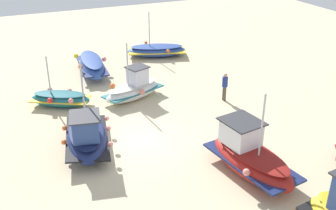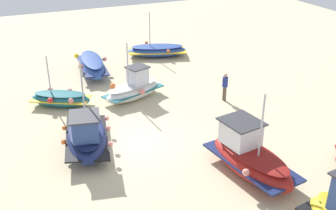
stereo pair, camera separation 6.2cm
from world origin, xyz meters
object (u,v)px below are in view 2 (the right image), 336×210
at_px(fishing_boat_2, 92,65).
at_px(fishing_boat_7, 61,99).
at_px(person_walking, 225,85).
at_px(fishing_boat_1, 249,157).
at_px(fishing_boat_4, 134,89).
at_px(fishing_boat_5, 87,135).
at_px(fishing_boat_6, 157,50).

height_order(fishing_boat_2, fishing_boat_7, fishing_boat_7).
bearing_deg(person_walking, fishing_boat_1, 70.73).
relative_size(fishing_boat_4, fishing_boat_7, 1.13).
bearing_deg(fishing_boat_5, fishing_boat_2, 176.78).
bearing_deg(fishing_boat_6, person_walking, -67.56).
height_order(fishing_boat_1, fishing_boat_2, fishing_boat_1).
distance_m(fishing_boat_5, person_walking, 8.79).
xyz_separation_m(fishing_boat_2, fishing_boat_7, (-4.16, 2.82, -0.17)).
bearing_deg(person_walking, fishing_boat_5, 16.67).
xyz_separation_m(fishing_boat_4, fishing_boat_6, (6.61, -4.10, -0.18)).
bearing_deg(fishing_boat_4, fishing_boat_1, -97.09).
bearing_deg(fishing_boat_2, fishing_boat_4, -160.98).
xyz_separation_m(fishing_boat_2, fishing_boat_4, (-4.88, -1.31, 0.01)).
relative_size(fishing_boat_5, fishing_boat_6, 0.99).
height_order(fishing_boat_6, person_walking, fishing_boat_6).
relative_size(fishing_boat_1, fishing_boat_6, 0.98).
xyz_separation_m(fishing_boat_1, person_walking, (6.64, -2.71, 0.21)).
bearing_deg(fishing_boat_6, fishing_boat_2, -143.91).
xyz_separation_m(fishing_boat_2, person_walking, (-7.19, -6.05, 0.35)).
bearing_deg(fishing_boat_4, person_walking, -45.86).
distance_m(fishing_boat_1, fishing_boat_4, 9.18).
relative_size(fishing_boat_1, fishing_boat_2, 1.00).
relative_size(fishing_boat_5, fishing_boat_7, 1.32).
height_order(fishing_boat_4, person_walking, fishing_boat_4).
bearing_deg(fishing_boat_5, fishing_boat_1, 63.69).
distance_m(fishing_boat_2, fishing_boat_5, 9.61).
distance_m(fishing_boat_1, fishing_boat_6, 15.71).
relative_size(fishing_boat_6, person_walking, 2.82).
relative_size(fishing_boat_4, person_walking, 2.38).
relative_size(fishing_boat_5, person_walking, 2.79).
relative_size(fishing_boat_7, person_walking, 2.11).
relative_size(fishing_boat_1, fishing_boat_7, 1.31).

